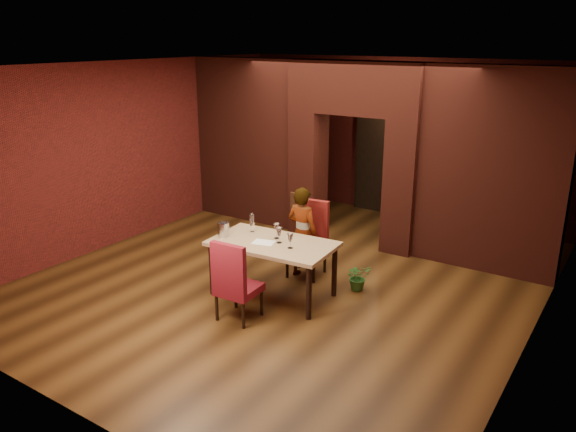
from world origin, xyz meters
name	(u,v)px	position (x,y,z in m)	size (l,w,h in m)	color
floor	(292,276)	(0.00, 0.00, 0.00)	(8.00, 8.00, 0.00)	#462A11
ceiling	(293,66)	(0.00, 0.00, 3.20)	(7.00, 8.00, 0.04)	silver
wall_back	(399,138)	(0.00, 4.00, 1.60)	(7.00, 0.04, 3.20)	maroon
wall_front	(55,265)	(0.00, -4.00, 1.60)	(7.00, 0.04, 3.20)	maroon
wall_left	(131,151)	(-3.50, 0.00, 1.60)	(0.04, 8.00, 3.20)	maroon
wall_right	(546,218)	(3.50, 0.00, 1.60)	(0.04, 8.00, 3.20)	maroon
pillar_left	(308,172)	(-0.95, 2.00, 1.15)	(0.55, 0.55, 2.30)	maroon
pillar_right	(403,187)	(0.95, 2.00, 1.15)	(0.55, 0.55, 2.30)	maroon
lintel	(357,88)	(0.00, 2.00, 2.75)	(2.45, 0.55, 0.90)	maroon
wing_wall_left	(248,141)	(-2.36, 2.00, 1.60)	(2.27, 0.35, 3.20)	maroon
wing_wall_right	(491,172)	(2.36, 2.00, 1.60)	(2.27, 0.35, 3.20)	maroon
vent_panel	(300,207)	(-0.95, 1.71, 0.55)	(0.40, 0.03, 0.50)	#A2522F
rear_door	(378,162)	(-0.40, 3.94, 1.05)	(0.90, 0.08, 2.10)	black
rear_door_frame	(378,163)	(-0.40, 3.90, 1.05)	(1.02, 0.04, 2.22)	black
dining_table	(273,269)	(0.12, -0.70, 0.41)	(1.75, 0.98, 0.82)	tan
chair_far	(307,240)	(0.15, 0.17, 0.59)	(0.53, 0.53, 1.17)	maroon
chair_near	(239,279)	(0.15, -1.52, 0.56)	(0.51, 0.51, 1.12)	maroon
person_seated	(302,233)	(0.12, 0.09, 0.72)	(0.53, 0.35, 1.45)	beige
wine_glass_a	(277,231)	(0.08, -0.55, 0.93)	(0.09, 0.09, 0.22)	silver
wine_glass_b	(279,235)	(0.22, -0.68, 0.93)	(0.09, 0.09, 0.23)	white
wine_glass_c	(290,241)	(0.46, -0.76, 0.92)	(0.09, 0.09, 0.21)	white
tasting_sheet	(264,242)	(0.03, -0.79, 0.82)	(0.30, 0.22, 0.00)	white
wine_bucket	(223,229)	(-0.61, -0.89, 0.92)	(0.17, 0.17, 0.20)	#B6B7BD
water_bottle	(252,222)	(-0.39, -0.50, 0.96)	(0.07, 0.07, 0.29)	white
potted_plant	(358,277)	(1.07, 0.14, 0.21)	(0.37, 0.32, 0.41)	#275E21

